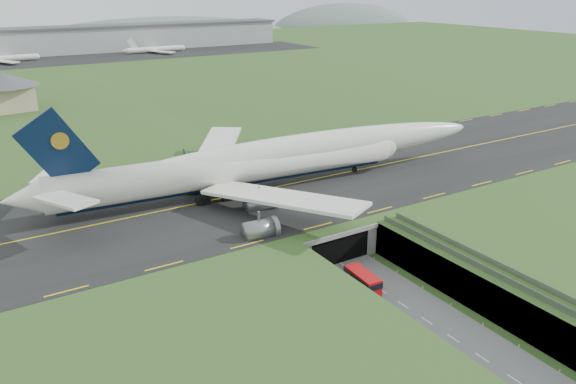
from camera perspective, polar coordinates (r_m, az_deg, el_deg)
ground at (r=93.57m, az=8.25°, el=-9.18°), size 900.00×900.00×0.00m
airfield_deck at (r=92.13m, az=8.35°, el=-7.56°), size 800.00×800.00×6.00m
trench_road at (r=88.77m, az=11.38°, el=-11.09°), size 12.00×75.00×0.20m
taxiway at (r=115.66m, az=-2.01°, el=0.31°), size 800.00×44.00×0.18m
tunnel_portal at (r=103.89m, az=2.48°, el=-3.76°), size 17.00×22.30×6.00m
guideway at (r=87.22m, az=22.27°, el=-8.99°), size 3.00×53.00×7.05m
jumbo_jet at (r=115.00m, az=-2.00°, el=3.18°), size 102.73×64.39×21.37m
shuttle_tram at (r=90.97m, az=7.58°, el=-8.91°), size 3.18×7.29×2.91m
service_building at (r=209.45m, az=-26.92°, el=9.36°), size 25.51×25.51×12.26m
cargo_terminal at (r=366.19m, az=-23.88°, el=13.84°), size 320.00×67.00×15.60m
distant_hills at (r=507.85m, az=-18.63°, el=13.87°), size 700.00×91.00×60.00m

